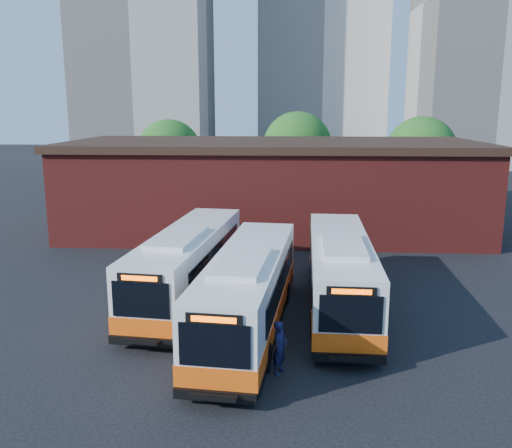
# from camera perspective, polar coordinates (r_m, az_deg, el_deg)

# --- Properties ---
(ground) EXTENTS (220.00, 220.00, 0.00)m
(ground) POSITION_cam_1_polar(r_m,az_deg,el_deg) (20.39, 0.31, -13.04)
(ground) COLOR black
(bus_midwest) EXTENTS (3.83, 12.43, 3.34)m
(bus_midwest) POSITION_cam_1_polar(r_m,az_deg,el_deg) (25.22, -7.15, -4.45)
(bus_midwest) COLOR silver
(bus_midwest) RESTS_ON ground
(bus_mideast) EXTENTS (3.69, 12.38, 3.33)m
(bus_mideast) POSITION_cam_1_polar(r_m,az_deg,el_deg) (21.45, -0.79, -7.38)
(bus_mideast) COLOR silver
(bus_mideast) RESTS_ON ground
(bus_east) EXTENTS (2.94, 12.21, 3.30)m
(bus_east) POSITION_cam_1_polar(r_m,az_deg,el_deg) (24.04, 8.81, -5.38)
(bus_east) COLOR silver
(bus_east) RESTS_ON ground
(transit_worker) EXTENTS (0.67, 0.79, 1.83)m
(transit_worker) POSITION_cam_1_polar(r_m,az_deg,el_deg) (18.38, 2.54, -12.86)
(transit_worker) COLOR #131538
(transit_worker) RESTS_ON ground
(depot_building) EXTENTS (28.60, 12.60, 6.40)m
(depot_building) POSITION_cam_1_polar(r_m,az_deg,el_deg) (38.82, 1.79, 4.11)
(depot_building) COLOR maroon
(depot_building) RESTS_ON ground
(tree_west) EXTENTS (6.00, 6.00, 7.65)m
(tree_west) POSITION_cam_1_polar(r_m,az_deg,el_deg) (51.76, -9.10, 7.52)
(tree_west) COLOR #382314
(tree_west) RESTS_ON ground
(tree_mid) EXTENTS (6.56, 6.56, 8.36)m
(tree_mid) POSITION_cam_1_polar(r_m,az_deg,el_deg) (52.57, 4.38, 8.18)
(tree_mid) COLOR #382314
(tree_mid) RESTS_ON ground
(tree_east) EXTENTS (6.24, 6.24, 7.96)m
(tree_east) POSITION_cam_1_polar(r_m,az_deg,el_deg) (51.04, 16.99, 7.30)
(tree_east) COLOR #382314
(tree_east) RESTS_ON ground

